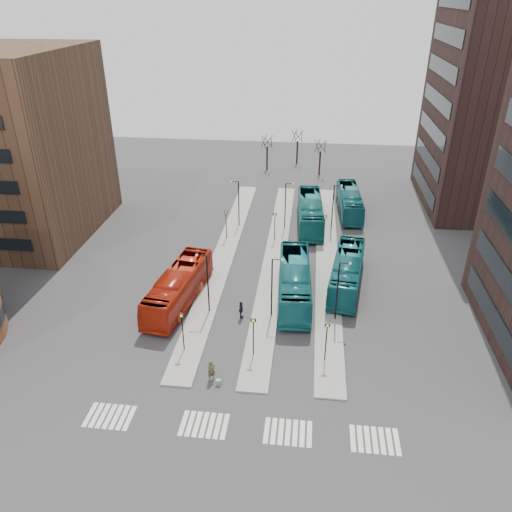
# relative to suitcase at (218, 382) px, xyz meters

# --- Properties ---
(ground) EXTENTS (160.00, 160.00, 0.00)m
(ground) POSITION_rel_suitcase_xyz_m (0.71, -8.17, -0.24)
(ground) COLOR #303033
(ground) RESTS_ON ground
(island_left) EXTENTS (2.50, 45.00, 0.15)m
(island_left) POSITION_rel_suitcase_xyz_m (-3.29, 21.83, -0.17)
(island_left) COLOR gray
(island_left) RESTS_ON ground
(island_mid) EXTENTS (2.50, 45.00, 0.15)m
(island_mid) POSITION_rel_suitcase_xyz_m (2.71, 21.83, -0.17)
(island_mid) COLOR gray
(island_mid) RESTS_ON ground
(island_right) EXTENTS (2.50, 45.00, 0.15)m
(island_right) POSITION_rel_suitcase_xyz_m (8.71, 21.83, -0.17)
(island_right) COLOR gray
(island_right) RESTS_ON ground
(suitcase) EXTENTS (0.39, 0.31, 0.48)m
(suitcase) POSITION_rel_suitcase_xyz_m (0.00, 0.00, 0.00)
(suitcase) COLOR #1D4F9F
(suitcase) RESTS_ON ground
(red_bus) EXTENTS (4.56, 12.65, 3.45)m
(red_bus) POSITION_rel_suitcase_xyz_m (-5.96, 11.26, 1.48)
(red_bus) COLOR #B0210D
(red_bus) RESTS_ON ground
(teal_bus_a) EXTENTS (3.69, 12.97, 3.57)m
(teal_bus_a) POSITION_rel_suitcase_xyz_m (5.29, 13.49, 1.54)
(teal_bus_a) COLOR #16676F
(teal_bus_a) RESTS_ON ground
(teal_bus_b) EXTENTS (3.67, 12.99, 3.58)m
(teal_bus_b) POSITION_rel_suitcase_xyz_m (6.51, 31.27, 1.55)
(teal_bus_b) COLOR #146567
(teal_bus_b) RESTS_ON ground
(teal_bus_c) EXTENTS (4.45, 12.32, 3.36)m
(teal_bus_c) POSITION_rel_suitcase_xyz_m (10.60, 16.27, 1.44)
(teal_bus_c) COLOR #146168
(teal_bus_c) RESTS_ON ground
(teal_bus_d) EXTENTS (3.29, 11.82, 3.26)m
(teal_bus_d) POSITION_rel_suitcase_xyz_m (11.86, 36.01, 1.39)
(teal_bus_d) COLOR #145D67
(teal_bus_d) RESTS_ON ground
(traveller) EXTENTS (0.82, 0.77, 1.87)m
(traveller) POSITION_rel_suitcase_xyz_m (-0.64, 0.53, 0.69)
(traveller) COLOR #4B482D
(traveller) RESTS_ON ground
(commuter_a) EXTENTS (0.80, 0.63, 1.61)m
(commuter_a) POSITION_rel_suitcase_xyz_m (-5.76, 11.62, 0.56)
(commuter_a) COLOR black
(commuter_a) RESTS_ON ground
(commuter_b) EXTENTS (0.45, 1.06, 1.80)m
(commuter_b) POSITION_rel_suitcase_xyz_m (0.50, 9.18, 0.66)
(commuter_b) COLOR black
(commuter_b) RESTS_ON ground
(commuter_c) EXTENTS (0.61, 0.99, 1.49)m
(commuter_c) POSITION_rel_suitcase_xyz_m (4.64, 10.22, 0.50)
(commuter_c) COLOR black
(commuter_c) RESTS_ON ground
(crosswalk_stripes) EXTENTS (22.35, 2.40, 0.01)m
(crosswalk_stripes) POSITION_rel_suitcase_xyz_m (2.46, -4.17, -0.24)
(crosswalk_stripes) COLOR silver
(crosswalk_stripes) RESTS_ON ground
(sign_poles) EXTENTS (12.45, 22.12, 3.65)m
(sign_poles) POSITION_rel_suitcase_xyz_m (2.31, 14.83, 2.17)
(sign_poles) COLOR black
(sign_poles) RESTS_ON ground
(lamp_posts) EXTENTS (14.04, 20.24, 6.12)m
(lamp_posts) POSITION_rel_suitcase_xyz_m (3.35, 19.83, 3.34)
(lamp_posts) COLOR black
(lamp_posts) RESTS_ON ground
(bare_trees) EXTENTS (10.97, 8.14, 5.90)m
(bare_trees) POSITION_rel_suitcase_xyz_m (3.38, 54.49, 2.48)
(bare_trees) COLOR black
(bare_trees) RESTS_ON ground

